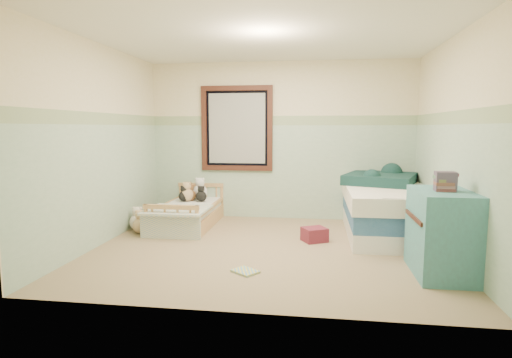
# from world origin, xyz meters

# --- Properties ---
(floor) EXTENTS (4.20, 3.60, 0.02)m
(floor) POSITION_xyz_m (0.00, 0.00, -0.01)
(floor) COLOR #807153
(floor) RESTS_ON ground
(ceiling) EXTENTS (4.20, 3.60, 0.02)m
(ceiling) POSITION_xyz_m (0.00, 0.00, 2.51)
(ceiling) COLOR silver
(ceiling) RESTS_ON wall_back
(wall_back) EXTENTS (4.20, 0.04, 2.50)m
(wall_back) POSITION_xyz_m (0.00, 1.80, 1.25)
(wall_back) COLOR beige
(wall_back) RESTS_ON floor
(wall_front) EXTENTS (4.20, 0.04, 2.50)m
(wall_front) POSITION_xyz_m (0.00, -1.80, 1.25)
(wall_front) COLOR beige
(wall_front) RESTS_ON floor
(wall_left) EXTENTS (0.04, 3.60, 2.50)m
(wall_left) POSITION_xyz_m (-2.10, 0.00, 1.25)
(wall_left) COLOR beige
(wall_left) RESTS_ON floor
(wall_right) EXTENTS (0.04, 3.60, 2.50)m
(wall_right) POSITION_xyz_m (2.10, 0.00, 1.25)
(wall_right) COLOR beige
(wall_right) RESTS_ON floor
(wainscot_mint) EXTENTS (4.20, 0.01, 1.50)m
(wainscot_mint) POSITION_xyz_m (0.00, 1.79, 0.75)
(wainscot_mint) COLOR #8CAC94
(wainscot_mint) RESTS_ON floor
(border_strip) EXTENTS (4.20, 0.01, 0.15)m
(border_strip) POSITION_xyz_m (0.00, 1.79, 1.57)
(border_strip) COLOR #436F4C
(border_strip) RESTS_ON wall_back
(window_frame) EXTENTS (1.16, 0.06, 1.36)m
(window_frame) POSITION_xyz_m (-0.70, 1.76, 1.45)
(window_frame) COLOR #381810
(window_frame) RESTS_ON wall_back
(window_blinds) EXTENTS (0.92, 0.01, 1.12)m
(window_blinds) POSITION_xyz_m (-0.70, 1.77, 1.45)
(window_blinds) COLOR #BBBBB3
(window_blinds) RESTS_ON window_frame
(toddler_bed_frame) EXTENTS (0.77, 1.53, 0.20)m
(toddler_bed_frame) POSITION_xyz_m (-1.32, 1.05, 0.10)
(toddler_bed_frame) COLOR olive
(toddler_bed_frame) RESTS_ON floor
(toddler_mattress) EXTENTS (0.70, 1.47, 0.12)m
(toddler_mattress) POSITION_xyz_m (-1.32, 1.05, 0.26)
(toddler_mattress) COLOR white
(toddler_mattress) RESTS_ON toddler_bed_frame
(patchwork_quilt) EXTENTS (0.83, 0.77, 0.03)m
(patchwork_quilt) POSITION_xyz_m (-1.32, 0.57, 0.33)
(patchwork_quilt) COLOR #74A4CC
(patchwork_quilt) RESTS_ON toddler_mattress
(plush_bed_brown) EXTENTS (0.19, 0.19, 0.19)m
(plush_bed_brown) POSITION_xyz_m (-1.47, 1.55, 0.41)
(plush_bed_brown) COLOR brown
(plush_bed_brown) RESTS_ON toddler_mattress
(plush_bed_white) EXTENTS (0.24, 0.24, 0.24)m
(plush_bed_white) POSITION_xyz_m (-1.27, 1.55, 0.43)
(plush_bed_white) COLOR silver
(plush_bed_white) RESTS_ON toddler_mattress
(plush_bed_tan) EXTENTS (0.21, 0.21, 0.21)m
(plush_bed_tan) POSITION_xyz_m (-1.42, 1.33, 0.42)
(plush_bed_tan) COLOR tan
(plush_bed_tan) RESTS_ON toddler_mattress
(plush_bed_dark) EXTENTS (0.17, 0.17, 0.17)m
(plush_bed_dark) POSITION_xyz_m (-1.19, 1.33, 0.40)
(plush_bed_dark) COLOR black
(plush_bed_dark) RESTS_ON toddler_mattress
(plush_floor_cream) EXTENTS (0.23, 0.23, 0.23)m
(plush_floor_cream) POSITION_xyz_m (-1.95, 0.67, 0.11)
(plush_floor_cream) COLOR beige
(plush_floor_cream) RESTS_ON floor
(plush_floor_tan) EXTENTS (0.22, 0.22, 0.22)m
(plush_floor_tan) POSITION_xyz_m (-1.83, 0.50, 0.11)
(plush_floor_tan) COLOR tan
(plush_floor_tan) RESTS_ON floor
(twin_bed_frame) EXTENTS (1.07, 2.14, 0.22)m
(twin_bed_frame) POSITION_xyz_m (1.55, 1.00, 0.11)
(twin_bed_frame) COLOR white
(twin_bed_frame) RESTS_ON floor
(twin_boxspring) EXTENTS (1.07, 2.14, 0.22)m
(twin_boxspring) POSITION_xyz_m (1.55, 1.00, 0.33)
(twin_boxspring) COLOR navy
(twin_boxspring) RESTS_ON twin_bed_frame
(twin_mattress) EXTENTS (1.11, 2.18, 0.22)m
(twin_mattress) POSITION_xyz_m (1.55, 1.00, 0.55)
(twin_mattress) COLOR white
(twin_mattress) RESTS_ON twin_boxspring
(teal_blanket) EXTENTS (1.18, 1.21, 0.14)m
(teal_blanket) POSITION_xyz_m (1.50, 1.30, 0.73)
(teal_blanket) COLOR #183D37
(teal_blanket) RESTS_ON twin_mattress
(dresser) EXTENTS (0.53, 0.85, 0.85)m
(dresser) POSITION_xyz_m (1.82, -0.64, 0.42)
(dresser) COLOR #42747D
(dresser) RESTS_ON floor
(book_stack) EXTENTS (0.20, 0.16, 0.19)m
(book_stack) POSITION_xyz_m (1.82, -0.67, 0.94)
(book_stack) COLOR brown
(book_stack) RESTS_ON dresser
(red_pillow) EXTENTS (0.37, 0.36, 0.18)m
(red_pillow) POSITION_xyz_m (0.57, 0.42, 0.09)
(red_pillow) COLOR #A31A38
(red_pillow) RESTS_ON floor
(floor_book) EXTENTS (0.32, 0.30, 0.02)m
(floor_book) POSITION_xyz_m (-0.12, -0.87, 0.01)
(floor_book) COLOR yellow
(floor_book) RESTS_ON floor
(extra_plush_0) EXTENTS (0.17, 0.17, 0.17)m
(extra_plush_0) POSITION_xyz_m (-1.45, 1.30, 0.40)
(extra_plush_0) COLOR black
(extra_plush_0) RESTS_ON toddler_mattress
(extra_plush_1) EXTENTS (0.18, 0.18, 0.18)m
(extra_plush_1) POSITION_xyz_m (-1.38, 1.38, 0.41)
(extra_plush_1) COLOR brown
(extra_plush_1) RESTS_ON toddler_mattress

